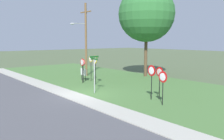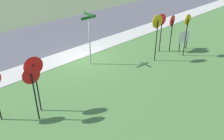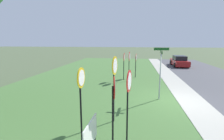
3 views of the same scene
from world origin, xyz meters
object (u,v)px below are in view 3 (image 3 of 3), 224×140
Objects in this scene: yield_sign_near_left at (124,60)px; yield_sign_far_left at (136,60)px; stop_sign_near_right at (114,98)px; parked_sedan_distant at (179,61)px; yield_sign_near_right at (129,59)px; stop_sign_far_center at (129,90)px; stop_sign_far_left at (81,92)px; notice_board at (90,136)px; street_name_post at (160,69)px; stop_sign_near_left at (115,75)px.

yield_sign_near_left is 1.04× the size of yield_sign_far_left.
parked_sedan_distant is (18.51, -6.41, -1.06)m from stop_sign_near_right.
stop_sign_far_center is at bearing -172.74° from yield_sign_near_right.
notice_board is at bearing -144.96° from stop_sign_far_left.
yield_sign_near_left is 0.78× the size of street_name_post.
stop_sign_far_left is at bearing 178.39° from yield_sign_near_right.
parked_sedan_distant is at bearing -20.03° from stop_sign_far_left.
stop_sign_near_right is 1.00× the size of yield_sign_near_left.
yield_sign_near_right is at bearing 25.62° from street_name_post.
street_name_post reaches higher than yield_sign_near_left.
yield_sign_near_left reaches higher than yield_sign_far_left.
stop_sign_near_left is 7.56m from yield_sign_near_left.
parked_sedan_distant is (9.48, -6.31, -1.23)m from yield_sign_near_right.
stop_sign_far_left reaches higher than parked_sedan_distant.
stop_sign_far_left is (-1.85, 0.77, -0.17)m from stop_sign_near_left.
street_name_post is at bearing -11.39° from stop_sign_far_center.
stop_sign_far_left is at bearing 165.47° from stop_sign_near_left.
yield_sign_near_right is 1.96× the size of notice_board.
notice_board is (-1.27, 0.93, -0.92)m from stop_sign_far_center.
parked_sedan_distant is at bearing -30.78° from yield_sign_far_left.
stop_sign_near_right is 10.48m from yield_sign_far_left.
notice_board is (-9.76, 0.62, -1.00)m from yield_sign_near_right.
yield_sign_near_right is 0.83× the size of street_name_post.
street_name_post reaches higher than stop_sign_near_right.
yield_sign_near_right reaches higher than stop_sign_far_center.
stop_sign_near_left is 3.74m from street_name_post.
yield_sign_far_left is (9.93, -0.24, -0.11)m from stop_sign_far_center.
parked_sedan_distant is (17.98, -6.00, -1.15)m from stop_sign_far_center.
yield_sign_near_right is (9.03, -0.10, 0.17)m from stop_sign_near_right.
stop_sign_near_left is at bearing 145.11° from street_name_post.
notice_board is 0.30× the size of parked_sedan_distant.
yield_sign_far_left is at bearing -15.74° from yield_sign_near_right.
stop_sign_far_left is at bearing 35.51° from notice_board.
street_name_post is (-4.21, -1.90, -0.07)m from yield_sign_near_right.
yield_sign_near_left is at bearing -2.11° from stop_sign_far_left.
parked_sedan_distant reaches higher than notice_board.
yield_sign_near_right is 11.46m from parked_sedan_distant.
stop_sign_far_center is 8.50m from yield_sign_near_right.
yield_sign_near_right reaches higher than yield_sign_far_left.
notice_board is (-2.54, 0.31, -1.16)m from stop_sign_near_left.
stop_sign_far_left reaches higher than yield_sign_far_left.
yield_sign_far_left is (1.09, -1.00, -0.07)m from yield_sign_near_left.
yield_sign_near_right is at bearing 163.88° from yield_sign_far_left.
yield_sign_far_left reaches higher than parked_sedan_distant.
yield_sign_near_left reaches higher than notice_board.
stop_sign_far_left is 1.06× the size of stop_sign_far_center.
stop_sign_near_right is 1.85× the size of notice_board.
yield_sign_near_right is (8.50, 0.31, 0.08)m from stop_sign_far_center.
yield_sign_far_left is at bearing -3.82° from notice_board.
stop_sign_near_left is at bearing -20.84° from stop_sign_far_left.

